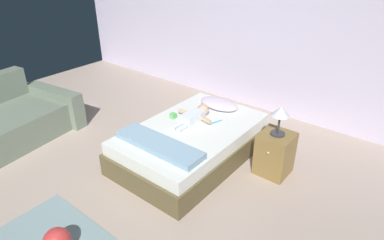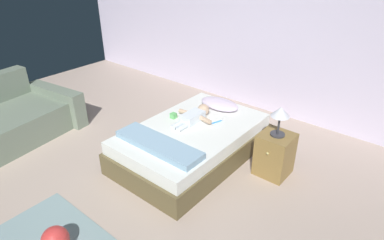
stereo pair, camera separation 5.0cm
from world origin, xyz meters
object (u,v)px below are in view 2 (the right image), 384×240
Objects in this scene: bed at (192,143)px; nightstand at (275,154)px; baby at (195,116)px; toothbrush at (218,122)px; toy_block at (173,116)px; pillow at (219,104)px; toy_ball at (55,240)px; lamp at (280,114)px.

bed is 3.71× the size of nightstand.
baby is 4.00× the size of toothbrush.
bed is 1.00m from nightstand.
nightstand is 1.33m from toy_block.
pillow reaches higher than toy_ball.
baby reaches higher than nightstand.
pillow is at bearing 66.11° from toy_block.
toy_ball is (0.01, -1.87, -0.08)m from bed.
nightstand is at bearing -17.26° from pillow.
baby is at bearing 119.62° from bed.
toothbrush reaches higher than bed.
lamp is (0.00, 0.00, 0.51)m from nightstand.
pillow is 2.55m from toy_ball.
toy_ball is at bearing -89.70° from bed.
nightstand is at bearing 67.22° from toy_ball.
toothbrush is at bearing -57.42° from pillow.
bed is 5.51× the size of lamp.
baby is at bearing 92.91° from toy_ball.
toothbrush is at bearing 85.96° from toy_ball.
toy_block is (-0.50, -0.27, 0.03)m from toothbrush.
lamp is 1.45× the size of toy_ball.
baby is 1.07m from nightstand.
baby is at bearing -93.83° from pillow.
toy_block is (-0.24, -0.13, -0.03)m from baby.
pillow is 8.13× the size of toy_block.
pillow reaches higher than toothbrush.
bed is 0.41m from toothbrush.
lamp is at bearing 2.91° from toothbrush.
baby is 1.20× the size of nightstand.
bed is 1.15m from lamp.
pillow is 0.91× the size of baby.
pillow is 1.09m from lamp.
baby reaches higher than toothbrush.
baby is 8.93× the size of toy_block.
toy_block is (-1.28, -0.31, 0.20)m from nightstand.
toothbrush is 0.65× the size of toy_ball.
baby reaches higher than bed.
baby is at bearing -170.01° from nightstand.
toothbrush is at bearing 61.97° from bed.
lamp is (1.00, -0.31, 0.29)m from pillow.
pillow is at bearing 91.59° from toy_ball.
bed is at bearing 90.30° from toy_ball.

